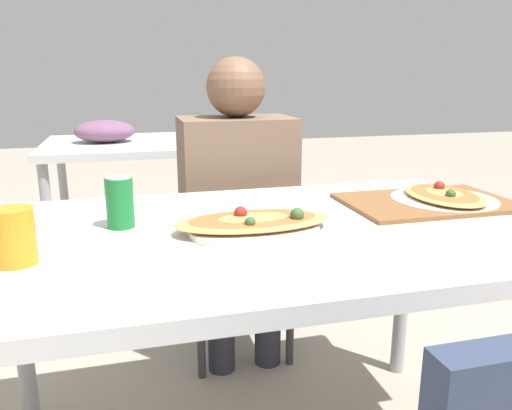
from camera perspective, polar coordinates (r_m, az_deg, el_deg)
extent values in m
cube|color=silver|center=(1.21, 0.38, -3.58)|extent=(1.38, 0.83, 0.04)
cylinder|color=#99999E|center=(1.68, -25.24, -12.94)|extent=(0.05, 0.05, 0.68)
cylinder|color=#99999E|center=(1.90, 16.45, -8.92)|extent=(0.05, 0.05, 0.68)
cube|color=#2D3851|center=(1.95, -2.32, -5.18)|extent=(0.40, 0.40, 0.04)
cube|color=#2D3851|center=(2.05, -3.51, 3.18)|extent=(0.38, 0.03, 0.46)
cylinder|color=#38383D|center=(1.93, 3.94, -12.57)|extent=(0.03, 0.03, 0.40)
cylinder|color=#38383D|center=(1.86, -6.35, -13.75)|extent=(0.03, 0.03, 0.40)
cylinder|color=#38383D|center=(2.22, 1.11, -8.69)|extent=(0.03, 0.03, 0.40)
cylinder|color=#38383D|center=(2.16, -7.72, -9.53)|extent=(0.03, 0.03, 0.40)
cylinder|color=#2D2D38|center=(1.93, 1.36, -11.90)|extent=(0.10, 0.10, 0.44)
cylinder|color=#2D2D38|center=(1.89, -4.11, -12.51)|extent=(0.10, 0.10, 0.44)
cube|color=brown|center=(1.85, -2.20, 2.32)|extent=(0.41, 0.27, 0.49)
sphere|color=brown|center=(1.80, -2.31, 13.31)|extent=(0.21, 0.21, 0.21)
cylinder|color=white|center=(1.19, -0.32, -2.61)|extent=(0.31, 0.31, 0.01)
ellipsoid|color=tan|center=(1.18, -0.32, -1.83)|extent=(0.38, 0.19, 0.02)
ellipsoid|color=#D16033|center=(1.18, -0.32, -1.55)|extent=(0.31, 0.15, 0.01)
sphere|color=maroon|center=(1.20, -1.77, -0.89)|extent=(0.03, 0.03, 0.03)
sphere|color=#335928|center=(1.18, 4.72, -1.12)|extent=(0.03, 0.03, 0.03)
sphere|color=#335928|center=(1.13, -0.67, -1.96)|extent=(0.02, 0.02, 0.02)
sphere|color=beige|center=(1.13, -0.77, -1.88)|extent=(0.03, 0.03, 0.03)
cylinder|color=#197233|center=(1.25, -15.30, 0.25)|extent=(0.07, 0.07, 0.12)
cylinder|color=silver|center=(1.23, -15.49, 3.06)|extent=(0.06, 0.06, 0.00)
cylinder|color=orange|center=(1.08, -25.98, -3.25)|extent=(0.08, 0.08, 0.11)
cube|color=brown|center=(1.51, 19.04, 0.30)|extent=(0.47, 0.31, 0.01)
cylinder|color=white|center=(1.54, 20.63, 0.46)|extent=(0.30, 0.30, 0.01)
ellipsoid|color=tan|center=(1.53, 20.69, 1.07)|extent=(0.21, 0.31, 0.02)
ellipsoid|color=#D16033|center=(1.53, 20.71, 1.29)|extent=(0.18, 0.25, 0.01)
sphere|color=#335928|center=(1.49, 21.36, 1.16)|extent=(0.03, 0.03, 0.03)
sphere|color=maroon|center=(1.57, 20.21, 2.02)|extent=(0.03, 0.03, 0.03)
cube|color=silver|center=(2.86, -12.37, 6.77)|extent=(1.10, 0.80, 0.04)
ellipsoid|color=#724C6B|center=(2.85, -16.92, 8.07)|extent=(0.32, 0.24, 0.12)
cylinder|color=#99999E|center=(2.62, -22.54, -2.87)|extent=(0.05, 0.05, 0.68)
cylinder|color=#99999E|center=(2.66, -0.78, -1.42)|extent=(0.05, 0.05, 0.68)
cylinder|color=#99999E|center=(3.29, -21.04, 0.73)|extent=(0.05, 0.05, 0.68)
cylinder|color=#99999E|center=(3.33, -3.70, 1.84)|extent=(0.05, 0.05, 0.68)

